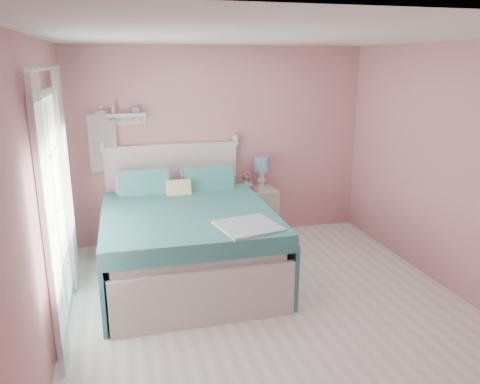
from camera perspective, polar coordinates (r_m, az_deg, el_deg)
name	(u,v)px	position (r m, az deg, el deg)	size (l,w,h in m)	color
floor	(273,312)	(4.80, 4.09, -14.39)	(4.50, 4.50, 0.00)	silver
room_shell	(277,155)	(4.23, 4.51, 4.51)	(4.50, 4.50, 4.50)	#D2858C
bed	(186,239)	(5.42, -6.59, -5.71)	(1.85, 2.34, 1.35)	silver
nightstand	(257,213)	(6.51, 2.14, -2.63)	(0.49, 0.48, 0.71)	beige
table_lamp	(262,166)	(6.44, 2.66, 3.19)	(0.22, 0.22, 0.43)	white
vase	(248,184)	(6.37, 0.97, 0.98)	(0.14, 0.14, 0.15)	silver
teacup	(255,189)	(6.28, 1.83, 0.39)	(0.10, 0.10, 0.08)	#C18188
roses	(248,176)	(6.34, 0.96, 1.98)	(0.14, 0.11, 0.12)	#C04178
wall_shelf	(126,116)	(6.14, -13.72, 9.02)	(0.50, 0.15, 0.25)	silver
hanging_dress	(103,143)	(6.17, -16.36, 5.73)	(0.34, 0.03, 0.72)	white
french_door	(55,213)	(4.55, -21.63, -2.41)	(0.04, 1.32, 2.16)	silver
curtain_near	(50,229)	(3.81, -22.19, -4.23)	(0.04, 0.40, 2.32)	white
curtain_far	(67,182)	(5.23, -20.37, 1.19)	(0.04, 0.40, 2.32)	white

